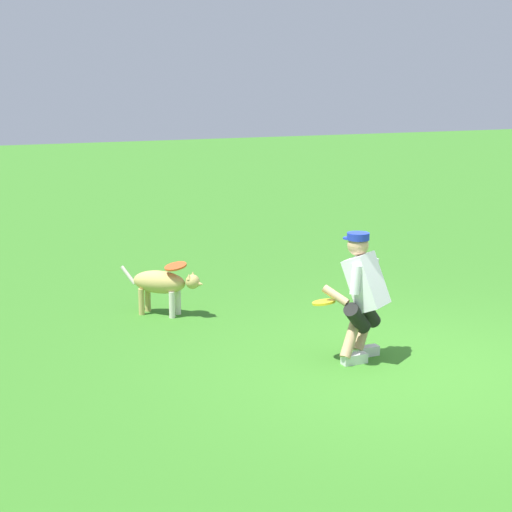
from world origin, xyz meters
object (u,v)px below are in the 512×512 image
(dog, at_px, (163,284))
(frisbee_flying, at_px, (176,266))
(person, at_px, (362,293))
(frisbee_held, at_px, (324,302))

(dog, height_order, frisbee_flying, frisbee_flying)
(person, relative_size, frisbee_flying, 4.88)
(dog, relative_size, frisbee_held, 3.52)
(dog, bearing_deg, frisbee_held, -22.96)
(dog, xyz_separation_m, frisbee_flying, (-0.12, 0.13, 0.23))
(person, xyz_separation_m, frisbee_flying, (1.17, -2.25, -0.09))
(dog, relative_size, frisbee_flying, 3.09)
(person, height_order, frisbee_flying, person)
(frisbee_flying, height_order, frisbee_held, frisbee_flying)
(person, distance_m, frisbee_held, 0.40)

